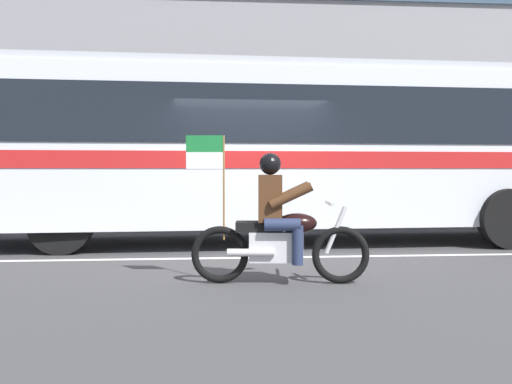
{
  "coord_description": "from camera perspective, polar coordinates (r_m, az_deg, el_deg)",
  "views": [
    {
      "loc": [
        -0.68,
        -8.99,
        1.37
      ],
      "look_at": [
        -0.0,
        -0.83,
        1.03
      ],
      "focal_mm": 38.38,
      "sensor_mm": 36.0,
      "label": 1
    }
  ],
  "objects": [
    {
      "name": "ground_plane",
      "position": [
        9.12,
        -0.43,
        -6.27
      ],
      "size": [
        60.0,
        60.0,
        0.0
      ],
      "primitive_type": "plane",
      "color": "#3D3D3F"
    },
    {
      "name": "sidewalk_curb",
      "position": [
        14.17,
        -1.99,
        -2.88
      ],
      "size": [
        28.0,
        3.8,
        0.15
      ],
      "primitive_type": "cube",
      "color": "#B7B2A8",
      "rests_on": "ground_plane"
    },
    {
      "name": "lane_center_stripe",
      "position": [
        8.53,
        -0.12,
        -6.84
      ],
      "size": [
        26.6,
        0.14,
        0.01
      ],
      "primitive_type": "cube",
      "color": "silver",
      "rests_on": "ground_plane"
    },
    {
      "name": "fire_hydrant",
      "position": [
        13.19,
        -18.65,
        -1.46
      ],
      "size": [
        0.22,
        0.3,
        0.75
      ],
      "color": "gold",
      "rests_on": "sidewalk_curb"
    },
    {
      "name": "office_building_facade",
      "position": [
        16.8,
        -2.41,
        14.95
      ],
      "size": [
        28.0,
        0.89,
        10.05
      ],
      "color": "gray",
      "rests_on": "ground_plane"
    },
    {
      "name": "transit_bus",
      "position": [
        10.32,
        4.11,
        5.22
      ],
      "size": [
        12.99,
        3.1,
        3.22
      ],
      "color": "silver",
      "rests_on": "ground_plane"
    },
    {
      "name": "motorcycle_with_rider",
      "position": [
        6.56,
        2.31,
        -3.78
      ],
      "size": [
        2.19,
        0.65,
        1.78
      ],
      "color": "black",
      "rests_on": "ground_plane"
    }
  ]
}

